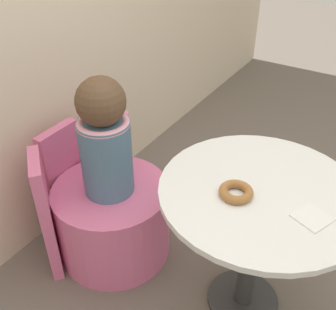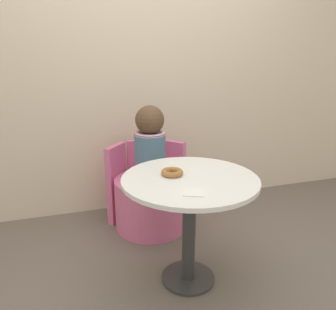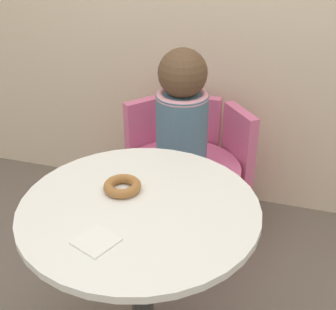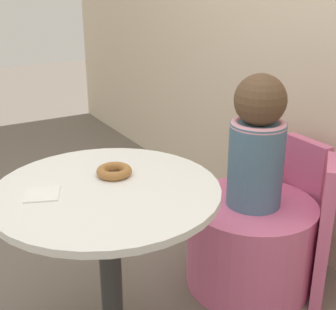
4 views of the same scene
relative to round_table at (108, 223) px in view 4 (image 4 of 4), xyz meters
The scene contains 6 objects.
round_table is the anchor object (origin of this frame).
tub_chair 0.77m from the round_table, 94.20° to the left, with size 0.56×0.56×0.40m.
booth_backrest 0.96m from the round_table, 93.15° to the left, with size 0.66×0.24×0.64m.
child_figure 0.71m from the round_table, 94.20° to the left, with size 0.23×0.23×0.56m.
donut 0.18m from the round_table, 140.87° to the left, with size 0.12×0.12×0.03m.
paper_napkin 0.25m from the round_table, 106.06° to the right, with size 0.14×0.14×0.01m.
Camera 4 is at (1.35, -0.56, 1.33)m, focal length 50.00 mm.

